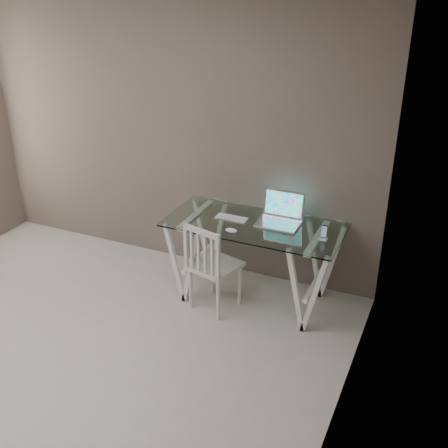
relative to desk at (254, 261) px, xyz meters
The scene contains 6 objects.
desk is the anchor object (origin of this frame).
chair 0.42m from the desk, 132.51° to the right, with size 0.46×0.46×0.82m.
laptop 0.48m from the desk, 35.07° to the left, with size 0.36×0.30×0.25m.
keyboard 0.43m from the desk, behind, with size 0.29×0.13×0.01m, color silver.
mouse 0.45m from the desk, 118.48° to the right, with size 0.10×0.06×0.03m, color white.
phone_dock 0.72m from the desk, ahead, with size 0.06×0.06×0.12m.
Camera 1 is at (2.48, -2.18, 2.83)m, focal length 45.00 mm.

